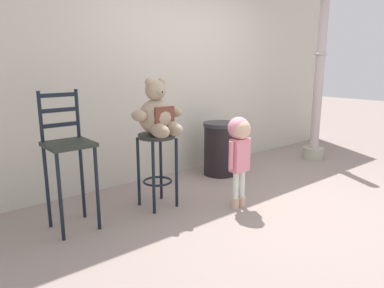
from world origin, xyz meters
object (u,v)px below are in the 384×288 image
(trash_bin, at_px, (220,148))
(bar_chair_empty, at_px, (68,152))
(child_walking, at_px, (239,143))
(teddy_bear, at_px, (158,114))
(bar_stool_with_teddy, at_px, (157,155))
(lamppost, at_px, (318,89))

(trash_bin, relative_size, bar_chair_empty, 0.57)
(bar_chair_empty, bearing_deg, child_walking, -23.00)
(child_walking, bearing_deg, teddy_bear, -123.32)
(bar_stool_with_teddy, relative_size, trash_bin, 1.09)
(trash_bin, height_order, lamppost, lamppost)
(bar_stool_with_teddy, xyz_separation_m, child_walking, (0.63, -0.57, 0.14))
(child_walking, distance_m, bar_chair_empty, 1.67)
(trash_bin, bearing_deg, bar_chair_empty, -172.09)
(teddy_bear, bearing_deg, bar_stool_with_teddy, 90.00)
(teddy_bear, bearing_deg, lamppost, 0.99)
(bar_stool_with_teddy, distance_m, trash_bin, 1.36)
(bar_chair_empty, bearing_deg, teddy_bear, -6.97)
(teddy_bear, relative_size, bar_chair_empty, 0.45)
(child_walking, bearing_deg, bar_chair_empty, -105.88)
(child_walking, height_order, trash_bin, child_walking)
(teddy_bear, xyz_separation_m, trash_bin, (1.29, 0.41, -0.63))
(teddy_bear, relative_size, child_walking, 0.59)
(bar_stool_with_teddy, xyz_separation_m, teddy_bear, (0.00, -0.03, 0.44))
(teddy_bear, relative_size, lamppost, 0.20)
(teddy_bear, distance_m, trash_bin, 1.50)
(bar_stool_with_teddy, relative_size, bar_chair_empty, 0.62)
(bar_stool_with_teddy, height_order, bar_chair_empty, bar_chair_empty)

